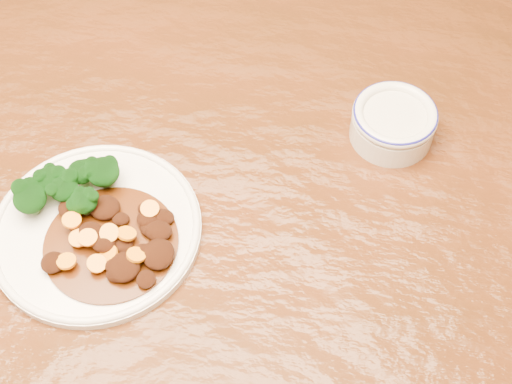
# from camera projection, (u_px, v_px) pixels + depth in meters

# --- Properties ---
(dining_table) EXTENTS (1.53, 0.96, 0.75)m
(dining_table) POSITION_uv_depth(u_px,v_px,m) (137.00, 243.00, 0.92)
(dining_table) COLOR #4D220D
(dining_table) RESTS_ON ground
(dinner_plate) EXTENTS (0.25, 0.25, 0.02)m
(dinner_plate) POSITION_uv_depth(u_px,v_px,m) (96.00, 229.00, 0.83)
(dinner_plate) COLOR white
(dinner_plate) RESTS_ON dining_table
(broccoli_florets) EXTENTS (0.11, 0.08, 0.04)m
(broccoli_florets) POSITION_uv_depth(u_px,v_px,m) (68.00, 185.00, 0.83)
(broccoli_florets) COLOR #5E914B
(broccoli_florets) RESTS_ON dinner_plate
(mince_stew) EXTENTS (0.16, 0.16, 0.03)m
(mince_stew) POSITION_uv_depth(u_px,v_px,m) (119.00, 241.00, 0.81)
(mince_stew) COLOR #411A06
(mince_stew) RESTS_ON dinner_plate
(dip_bowl) EXTENTS (0.11, 0.11, 0.05)m
(dip_bowl) POSITION_uv_depth(u_px,v_px,m) (393.00, 122.00, 0.90)
(dip_bowl) COLOR beige
(dip_bowl) RESTS_ON dining_table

